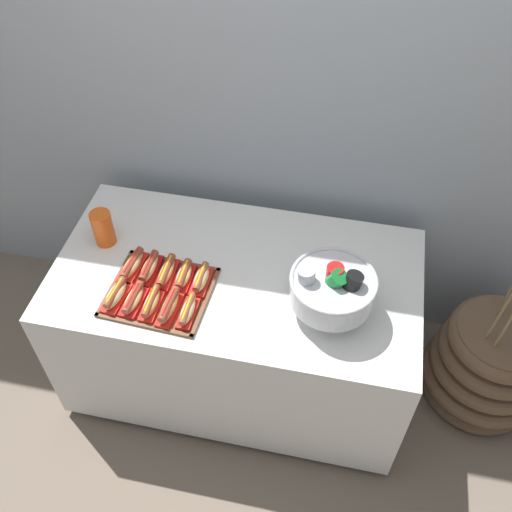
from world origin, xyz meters
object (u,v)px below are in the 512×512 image
Objects in this scene: serving_tray at (160,292)px; hot_dog_1 at (134,300)px; hot_dog_0 at (116,295)px; hot_dog_7 at (166,272)px; hot_dog_4 at (188,311)px; hot_dog_9 at (201,279)px; hot_dog_8 at (184,276)px; hot_dog_3 at (169,307)px; hot_dog_6 at (149,268)px; cup_stack at (103,228)px; punch_bowl at (332,289)px; buffet_table at (238,324)px; hot_dog_5 at (132,265)px; hot_dog_2 at (151,303)px; floor_vase at (487,363)px.

serving_tray is 0.12m from hot_dog_1.
hot_dog_0 reaches higher than hot_dog_7.
hot_dog_4 is 0.17m from hot_dog_9.
hot_dog_8 is 0.98× the size of hot_dog_9.
hot_dog_9 is at bearing 62.58° from hot_dog_3.
hot_dog_8 is (0.08, 0.08, 0.03)m from serving_tray.
serving_tray is 0.12m from hot_dog_3.
hot_dog_6 is 1.12× the size of cup_stack.
punch_bowl is at bearing 4.58° from serving_tray.
hot_dog_6 is at bearing 87.02° from hot_dog_1.
hot_dog_9 is at bearing 33.28° from hot_dog_1.
punch_bowl is (0.53, 0.14, 0.10)m from hot_dog_4.
hot_dog_6 reaches higher than hot_dog_8.
serving_tray is at bearing -148.38° from buffet_table.
hot_dog_3 reaches higher than hot_dog_7.
serving_tray is 1.28× the size of punch_bowl.
hot_dog_6 is at bearing 129.30° from hot_dog_3.
hot_dog_3 is at bearing -39.23° from hot_dog_5.
hot_dog_0 reaches higher than hot_dog_5.
hot_dog_0 is at bearing 177.02° from hot_dog_4.
hot_dog_3 reaches higher than hot_dog_4.
hot_dog_5 is (-0.07, 0.17, 0.00)m from hot_dog_1.
hot_dog_6 is 1.04× the size of hot_dog_7.
hot_dog_2 is 0.93× the size of hot_dog_7.
floor_vase is 6.76× the size of hot_dog_9.
hot_dog_0 is at bearing -166.84° from floor_vase.
hot_dog_5 is (-0.22, 0.18, -0.00)m from hot_dog_3.
hot_dog_2 is 0.89× the size of hot_dog_3.
hot_dog_9 is (-0.12, -0.10, 0.40)m from buffet_table.
hot_dog_2 is (-0.28, -0.25, 0.40)m from buffet_table.
cup_stack is (-0.24, 0.31, 0.05)m from hot_dog_1.
hot_dog_9 is at bearing 177.80° from punch_bowl.
hot_dog_6 is at bearing 111.47° from hot_dog_2.
cup_stack is (-0.25, 0.14, 0.04)m from hot_dog_6.
floor_vase reaches higher than hot_dog_0.
hot_dog_3 is 0.18m from hot_dog_7.
hot_dog_0 reaches higher than hot_dog_2.
hot_dog_8 reaches higher than buffet_table.
buffet_table is at bearing 38.01° from hot_dog_9.
serving_tray is 0.12m from hot_dog_8.
buffet_table is 9.91× the size of hot_dog_4.
cup_stack is (-0.40, 0.15, 0.05)m from hot_dog_8.
hot_dog_8 is 0.61m from punch_bowl.
hot_dog_0 is 0.98× the size of hot_dog_7.
buffet_table is 0.75m from cup_stack.
serving_tray is 2.24× the size of hot_dog_5.
floor_vase reaches higher than hot_dog_6.
hot_dog_3 reaches higher than hot_dog_5.
hot_dog_2 is (0.15, -0.01, -0.00)m from hot_dog_0.
hot_dog_0 is 0.30m from hot_dog_4.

